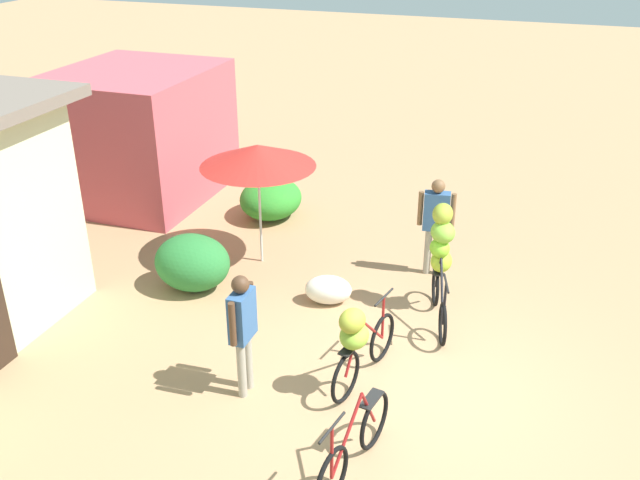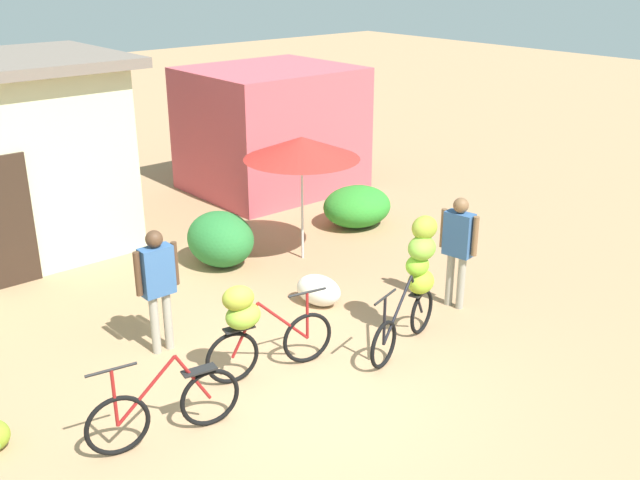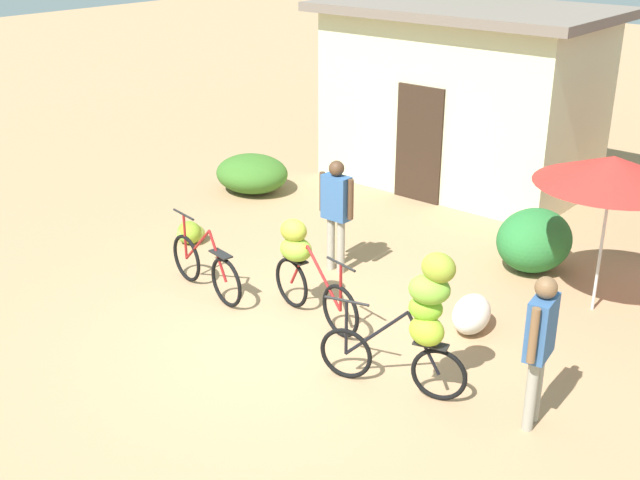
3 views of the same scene
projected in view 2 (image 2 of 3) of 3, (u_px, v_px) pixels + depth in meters
name	position (u px, v px, depth m)	size (l,w,h in m)	color
ground_plane	(305.00, 394.00, 8.35)	(60.00, 60.00, 0.00)	tan
shop_pink	(271.00, 129.00, 15.28)	(3.20, 2.80, 2.53)	#C8505A
hedge_bush_front_right	(220.00, 239.00, 11.68)	(1.00, 1.19, 0.87)	#297534
hedge_bush_mid	(357.00, 206.00, 13.41)	(1.31, 1.14, 0.73)	#2D882A
market_umbrella	(302.00, 148.00, 11.41)	(1.84, 1.84, 2.03)	beige
bicycle_leftmost	(165.00, 409.00, 7.45)	(1.62, 0.34, 0.98)	black
bicycle_near_pile	(253.00, 323.00, 8.42)	(1.61, 0.43, 1.22)	black
bicycle_center_loaded	(417.00, 272.00, 9.18)	(1.59, 0.57, 1.65)	black
produce_sack	(319.00, 290.00, 10.41)	(0.70, 0.44, 0.44)	silver
person_vendor	(458.00, 241.00, 10.07)	(0.26, 0.57, 1.62)	gray
person_bystander	(158.00, 279.00, 8.92)	(0.58, 0.21, 1.61)	gray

